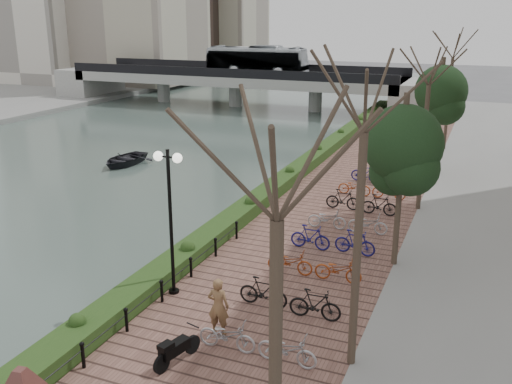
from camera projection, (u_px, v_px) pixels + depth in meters
The scene contains 12 objects.
ground at pixel (69, 353), 16.91m from camera, with size 220.00×220.00×0.00m, color #59595B.
river_water at pixel (130, 143), 44.43m from camera, with size 30.00×130.00×0.02m, color #4A5D57.
promenade at pixel (345, 195), 30.81m from camera, with size 8.00×75.00×0.50m, color brown.
hedge at pixel (300, 168), 34.09m from camera, with size 1.10×56.00×0.60m, color #1D3B15.
chain_fence at pixel (145, 306), 17.91m from camera, with size 0.10×14.10×0.70m.
lamppost at pixel (169, 192), 18.44m from camera, with size 1.02×0.32×5.02m.
motorcycle at pixel (177, 348), 15.46m from camera, with size 0.45×1.45×0.90m, color black, non-canonical shape.
pedestrian at pixel (218, 306), 16.76m from camera, with size 0.65×0.43×1.79m, color brown.
bicycle_parking at pixel (339, 231), 23.75m from camera, with size 2.40×19.89×1.00m.
street_trees at pixel (414, 161), 24.08m from camera, with size 3.20×37.12×6.80m.
bridge at pixel (240, 75), 60.87m from camera, with size 36.00×10.77×6.50m.
boat at pixel (124, 159), 37.79m from camera, with size 2.73×3.82×0.79m, color black.
Camera 1 is at (10.75, -11.47, 9.62)m, focal length 40.00 mm.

